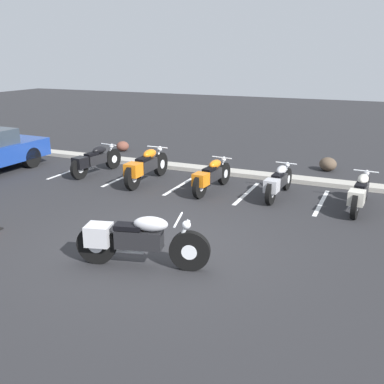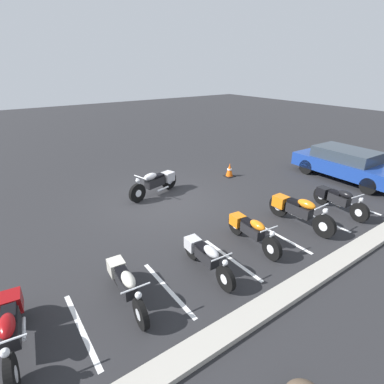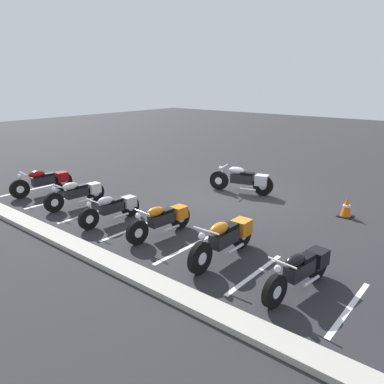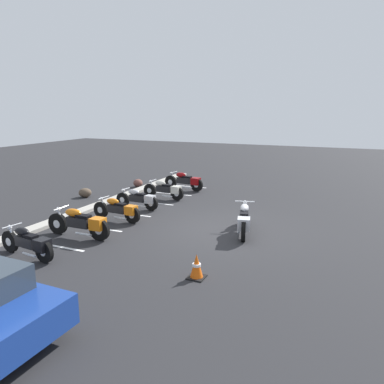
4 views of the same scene
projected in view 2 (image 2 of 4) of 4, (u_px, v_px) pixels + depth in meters
ground at (165, 201)px, 10.74m from camera, size 60.00×60.00×0.00m
motorcycle_silver_featured at (156, 182)px, 11.17m from camera, size 2.24×0.89×0.90m
parked_bike_0 at (337, 199)px, 9.90m from camera, size 0.64×2.05×0.81m
parked_bike_1 at (297, 210)px, 9.05m from camera, size 0.64×2.28×0.90m
parked_bike_2 at (251, 230)px, 8.06m from camera, size 0.57×2.03×0.80m
parked_bike_3 at (205, 256)px, 7.00m from camera, size 0.55×1.95×0.77m
parked_bike_4 at (125, 283)px, 6.11m from camera, size 0.57×2.02×0.80m
parked_bike_5 at (11, 327)px, 5.05m from camera, size 0.67×2.14×0.85m
car_blue at (347, 164)px, 12.59m from camera, size 1.91×4.34×1.29m
concrete_curb at (296, 287)px, 6.51m from camera, size 18.00×0.50×0.12m
traffic_cone at (230, 170)px, 13.03m from camera, size 0.40×0.40×0.59m
stall_line_0 at (350, 204)px, 10.54m from camera, size 0.10×2.10×0.00m
stall_line_1 at (319, 219)px, 9.54m from camera, size 0.10×2.10×0.00m
stall_line_2 at (280, 237)px, 8.55m from camera, size 0.10×2.10×0.00m
stall_line_3 at (231, 259)px, 7.55m from camera, size 0.10×2.10×0.00m
stall_line_4 at (168, 289)px, 6.56m from camera, size 0.10×2.10×0.00m
stall_line_5 at (81, 329)px, 5.56m from camera, size 0.10×2.10×0.00m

